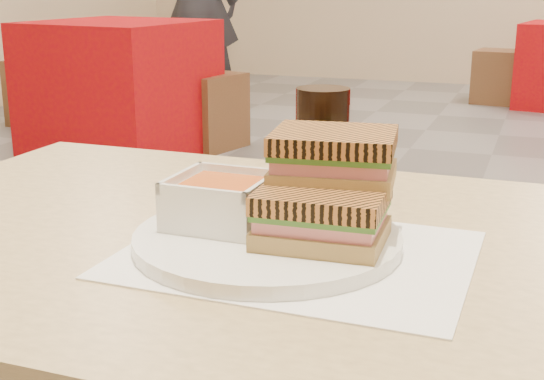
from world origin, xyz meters
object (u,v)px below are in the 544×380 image
(bg_chair_2l, at_px, (499,77))
(bg_chair_0r, at_px, (204,111))
(panini_lower, at_px, (322,216))
(patron_a, at_px, (198,0))
(soup_bowl, at_px, (221,203))
(plate, at_px, (267,239))
(bg_table_0, at_px, (121,89))
(bg_chair_0l, at_px, (45,92))
(cola_glass, at_px, (322,145))
(main_table, at_px, (316,332))

(bg_chair_2l, bearing_deg, bg_chair_0r, -123.47)
(panini_lower, xyz_separation_m, patron_a, (-2.42, 4.69, 0.08))
(soup_bowl, height_order, bg_chair_0r, soup_bowl)
(plate, bearing_deg, panini_lower, -5.83)
(soup_bowl, distance_m, bg_table_0, 3.72)
(soup_bowl, height_order, bg_table_0, soup_bowl)
(bg_chair_2l, bearing_deg, plate, -88.87)
(panini_lower, relative_size, patron_a, 0.08)
(panini_lower, bearing_deg, bg_chair_0l, 130.62)
(patron_a, bearing_deg, cola_glass, -62.30)
(panini_lower, distance_m, cola_glass, 0.22)
(plate, xyz_separation_m, soup_bowl, (-0.06, 0.01, 0.03))
(soup_bowl, xyz_separation_m, bg_chair_0r, (-1.68, 3.45, -0.56))
(main_table, height_order, bg_chair_2l, main_table)
(panini_lower, bearing_deg, main_table, 111.50)
(plate, xyz_separation_m, bg_chair_0r, (-1.74, 3.46, -0.53))
(bg_table_0, xyz_separation_m, bg_chair_0r, (0.37, 0.37, -0.17))
(plate, distance_m, bg_table_0, 3.76)
(panini_lower, bearing_deg, bg_chair_2l, 91.75)
(main_table, height_order, bg_chair_0r, main_table)
(cola_glass, relative_size, bg_chair_0l, 0.32)
(plate, relative_size, panini_lower, 2.15)
(bg_chair_0r, distance_m, patron_a, 1.51)
(soup_bowl, height_order, panini_lower, panini_lower)
(main_table, height_order, cola_glass, cola_glass)
(main_table, bearing_deg, bg_chair_2l, 91.59)
(plate, distance_m, bg_chair_2l, 5.93)
(main_table, relative_size, bg_table_0, 1.19)
(panini_lower, distance_m, bg_chair_0r, 3.95)
(bg_chair_2l, bearing_deg, bg_table_0, -125.20)
(soup_bowl, bearing_deg, main_table, 14.72)
(cola_glass, relative_size, bg_table_0, 0.15)
(plate, distance_m, bg_chair_0r, 3.91)
(bg_chair_0l, relative_size, patron_a, 0.27)
(soup_bowl, distance_m, patron_a, 5.20)
(soup_bowl, relative_size, bg_table_0, 0.11)
(soup_bowl, bearing_deg, cola_glass, 71.41)
(panini_lower, bearing_deg, bg_table_0, 125.03)
(bg_table_0, bearing_deg, soup_bowl, -56.41)
(bg_table_0, bearing_deg, plate, -55.73)
(panini_lower, relative_size, bg_table_0, 0.14)
(panini_lower, distance_m, bg_chair_0l, 4.98)
(patron_a, bearing_deg, bg_chair_0r, -63.34)
(bg_table_0, xyz_separation_m, bg_chair_0l, (-1.05, 0.66, -0.16))
(plate, bearing_deg, cola_glass, 89.26)
(bg_table_0, bearing_deg, panini_lower, -54.97)
(plate, bearing_deg, bg_chair_2l, 91.13)
(bg_table_0, bearing_deg, bg_chair_2l, 54.80)
(panini_lower, bearing_deg, plate, 174.17)
(plate, xyz_separation_m, bg_chair_0l, (-3.16, 3.75, -0.52))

